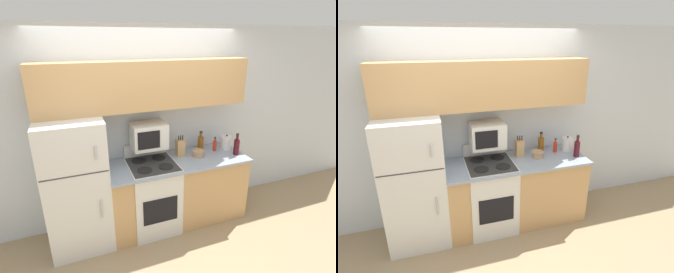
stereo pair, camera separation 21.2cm
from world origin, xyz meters
TOP-DOWN VIEW (x-y plane):
  - ground_plane at (0.00, 0.00)m, footprint 12.00×12.00m
  - wall_back at (0.00, 0.66)m, footprint 8.00×0.05m
  - lower_cabinets at (0.35, 0.31)m, footprint 1.82×0.67m
  - refrigerator at (-0.91, 0.31)m, footprint 0.69×0.65m
  - upper_cabinets at (0.00, 0.46)m, footprint 2.51×0.35m
  - stove at (-0.01, 0.30)m, footprint 0.60×0.65m
  - microwave at (-0.00, 0.45)m, footprint 0.43×0.32m
  - knife_block at (0.42, 0.43)m, footprint 0.10×0.10m
  - bowl at (0.64, 0.31)m, footprint 0.16×0.16m
  - bottle_wine_red at (1.14, 0.19)m, footprint 0.08×0.08m
  - bottle_whiskey at (0.76, 0.49)m, footprint 0.08×0.08m
  - bottle_hot_sauce at (0.94, 0.41)m, footprint 0.05×0.05m
  - kettle at (1.12, 0.40)m, footprint 0.15×0.15m

SIDE VIEW (x-z plane):
  - ground_plane at x=0.00m, z-range 0.00..0.00m
  - lower_cabinets at x=0.35m, z-range 0.00..0.91m
  - stove at x=-0.01m, z-range -0.07..1.02m
  - refrigerator at x=-0.91m, z-range 0.00..1.59m
  - bowl at x=0.64m, z-range 0.91..1.00m
  - bottle_hot_sauce at x=0.94m, z-range 0.89..1.09m
  - kettle at x=1.12m, z-range 0.90..1.11m
  - bottle_whiskey at x=0.76m, z-range 0.88..1.16m
  - knife_block at x=0.42m, z-range 0.88..1.17m
  - bottle_wine_red at x=1.14m, z-range 0.88..1.18m
  - microwave at x=0.00m, z-range 1.09..1.40m
  - wall_back at x=0.00m, z-range 0.00..2.55m
  - upper_cabinets at x=0.00m, z-range 1.59..2.15m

